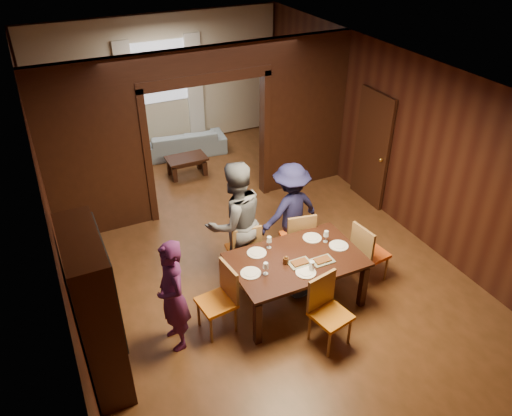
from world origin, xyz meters
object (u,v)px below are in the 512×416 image
person_grey (235,223)px  chair_far_l (243,248)px  chair_left (216,301)px  coffee_table (187,166)px  person_navy (290,210)px  chair_near (331,314)px  dining_table (295,280)px  person_purple (173,296)px  sofa (183,142)px  chair_right (371,252)px  chair_far_r (297,236)px  hutch (96,311)px

person_grey → chair_far_l: (0.09, -0.05, -0.46)m
chair_left → chair_far_l: size_ratio=1.00×
chair_left → person_grey: bearing=136.8°
coffee_table → person_navy: bearing=-78.5°
chair_near → coffee_table: bearing=80.3°
dining_table → chair_left: (-1.19, -0.02, 0.10)m
chair_left → chair_far_l: 1.17m
coffee_table → person_grey: bearing=-96.1°
chair_near → person_purple: bearing=142.9°
person_purple → dining_table: person_purple is taller
sofa → person_grey: bearing=89.0°
chair_right → chair_far_l: size_ratio=1.00×
person_grey → chair_right: bearing=145.2°
chair_far_l → chair_far_r: same height
person_purple → chair_left: person_purple is taller
person_purple → chair_far_l: 1.61m
chair_right → chair_far_l: 1.88m
person_navy → chair_near: 2.00m
chair_left → chair_far_r: bearing=109.1°
person_navy → hutch: 3.36m
person_navy → chair_left: 2.02m
person_purple → person_grey: bearing=122.9°
person_navy → chair_near: bearing=68.2°
person_navy → person_grey: bearing=1.0°
coffee_table → chair_far_r: chair_far_r is taller
person_purple → chair_right: 3.00m
chair_left → sofa: bearing=159.4°
sofa → chair_right: 5.38m
person_purple → chair_left: bearing=85.7°
chair_left → chair_far_l: same height
person_purple → chair_far_l: bearing=119.5°
chair_far_l → chair_near: bearing=110.3°
dining_table → chair_far_l: bearing=115.8°
person_grey → chair_right: 2.03m
chair_left → chair_far_r: same height
person_grey → chair_far_r: person_grey is taller
chair_far_l → chair_far_r: bearing=-179.2°
chair_left → chair_far_l: bearing=131.7°
person_grey → sofa: bearing=-104.9°
person_grey → dining_table: person_grey is taller
chair_far_l → person_purple: bearing=39.1°
coffee_table → hutch: size_ratio=0.40×
sofa → chair_right: bearing=109.3°
person_grey → sofa: (0.60, 4.32, -0.67)m
dining_table → coffee_table: bearing=92.1°
sofa → chair_far_l: chair_far_l is taller
coffee_table → chair_right: chair_right is taller
sofa → chair_far_r: 4.47m
dining_table → chair_left: 1.19m
coffee_table → chair_left: size_ratio=0.82×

